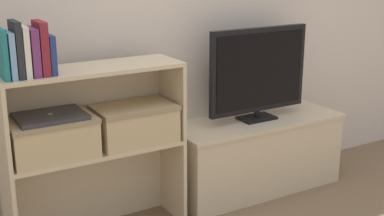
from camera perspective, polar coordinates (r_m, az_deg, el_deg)
name	(u,v)px	position (r m, az deg, el deg)	size (l,w,h in m)	color
tv_stand	(255,154)	(3.36, 6.78, -4.89)	(1.09, 0.41, 0.46)	#CCB793
tv	(259,72)	(3.21, 7.11, 3.85)	(0.67, 0.14, 0.56)	black
bookshelf_lower_tier	(93,177)	(2.87, -10.56, -7.23)	(0.91, 0.29, 0.49)	#CCB793
bookshelf_upper_tier	(88,94)	(2.72, -11.03, 1.44)	(0.91, 0.29, 0.42)	#CCB793
book_teal	(2,54)	(2.47, -19.60, 5.47)	(0.02, 0.15, 0.22)	#1E7075
book_skyblue	(10,55)	(2.47, -18.89, 5.36)	(0.02, 0.16, 0.21)	#709ECC
book_charcoal	(17,49)	(2.48, -18.21, 5.96)	(0.03, 0.15, 0.25)	#232328
book_ivory	(24,51)	(2.48, -17.50, 5.78)	(0.03, 0.15, 0.23)	silver
book_plum	(32,52)	(2.49, -16.66, 5.75)	(0.03, 0.15, 0.22)	#6B2D66
book_maroon	(41,48)	(2.50, -15.79, 6.16)	(0.04, 0.15, 0.24)	maroon
book_navy	(50,54)	(2.52, -14.94, 5.56)	(0.03, 0.14, 0.18)	navy
storage_basket_left	(52,136)	(2.64, -14.72, -2.89)	(0.41, 0.26, 0.20)	tan
storage_basket_right	(135,122)	(2.78, -6.15, -1.46)	(0.41, 0.26, 0.20)	tan
laptop	(50,116)	(2.61, -14.88, -0.86)	(0.32, 0.24, 0.02)	#2D2D33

